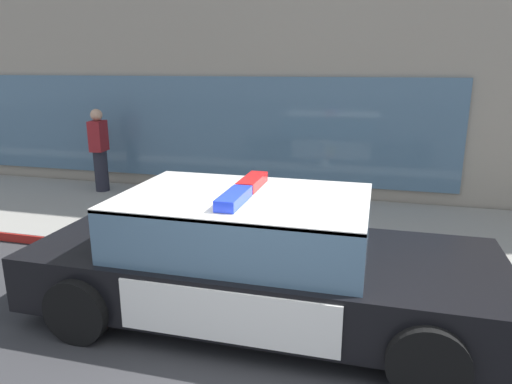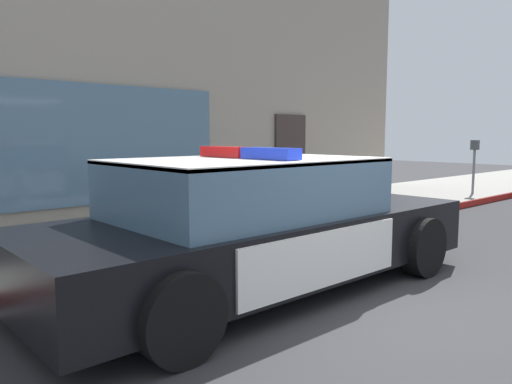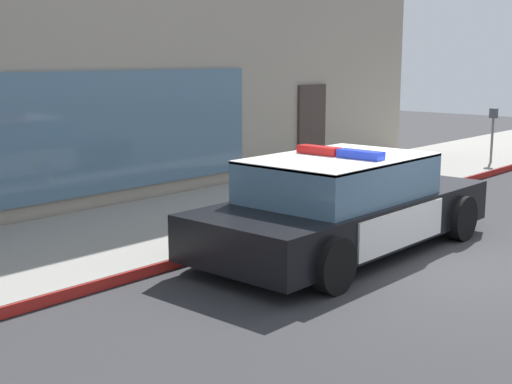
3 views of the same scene
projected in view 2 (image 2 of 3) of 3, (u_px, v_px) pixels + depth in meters
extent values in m
plane|color=#303033|center=(371.00, 306.00, 4.66)|extent=(48.00, 48.00, 0.00)
cube|color=gray|center=(154.00, 235.00, 7.60)|extent=(48.00, 3.34, 0.15)
cube|color=maroon|center=(221.00, 255.00, 6.35)|extent=(28.80, 0.04, 0.14)
cube|color=#382D28|center=(290.00, 158.00, 11.89)|extent=(1.00, 0.08, 2.10)
cube|color=black|center=(261.00, 240.00, 5.23)|extent=(5.00, 1.93, 0.60)
cube|color=silver|center=(353.00, 210.00, 6.28)|extent=(1.70, 1.88, 0.05)
cube|color=silver|center=(105.00, 251.00, 4.05)|extent=(1.40, 1.88, 0.05)
cube|color=silver|center=(200.00, 229.00, 5.88)|extent=(2.10, 0.03, 0.51)
cube|color=silver|center=(326.00, 259.00, 4.45)|extent=(2.10, 0.03, 0.51)
cube|color=yellow|center=(199.00, 229.00, 5.89)|extent=(0.22, 0.01, 0.26)
cube|color=slate|center=(247.00, 189.00, 5.03)|extent=(2.60, 1.73, 0.60)
cube|color=silver|center=(247.00, 160.00, 5.00)|extent=(2.60, 1.73, 0.04)
cube|color=red|center=(225.00, 152.00, 5.24)|extent=(0.20, 0.65, 0.11)
cube|color=blue|center=(270.00, 153.00, 4.73)|extent=(0.20, 0.65, 0.11)
cylinder|color=black|center=(300.00, 224.00, 7.05)|extent=(0.68, 0.22, 0.68)
cylinder|color=black|center=(423.00, 247.00, 5.64)|extent=(0.68, 0.22, 0.68)
cylinder|color=black|center=(73.00, 265.00, 4.86)|extent=(0.68, 0.22, 0.68)
cylinder|color=black|center=(181.00, 318.00, 3.44)|extent=(0.68, 0.22, 0.68)
cylinder|color=silver|center=(165.00, 246.00, 6.29)|extent=(0.28, 0.28, 0.10)
cylinder|color=silver|center=(164.00, 225.00, 6.26)|extent=(0.19, 0.19, 0.45)
sphere|color=silver|center=(164.00, 202.00, 6.22)|extent=(0.22, 0.22, 0.22)
cylinder|color=#B21E19|center=(163.00, 196.00, 6.22)|extent=(0.06, 0.06, 0.05)
cylinder|color=#B21E19|center=(170.00, 225.00, 6.15)|extent=(0.09, 0.10, 0.09)
cylinder|color=#B21E19|center=(158.00, 222.00, 6.36)|extent=(0.09, 0.10, 0.09)
cylinder|color=#B21E19|center=(174.00, 225.00, 6.36)|extent=(0.10, 0.12, 0.12)
cylinder|color=slate|center=(474.00, 172.00, 12.25)|extent=(0.06, 0.06, 1.10)
cube|color=#474C51|center=(475.00, 145.00, 12.18)|extent=(0.12, 0.18, 0.24)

